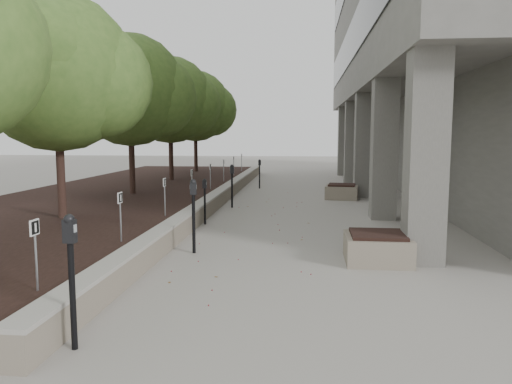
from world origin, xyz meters
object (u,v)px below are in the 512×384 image
at_px(parking_meter_3, 205,202).
at_px(planter_front, 377,247).
at_px(crabapple_tree_2, 58,106).
at_px(crabapple_tree_4, 170,118).
at_px(parking_meter_1, 72,283).
at_px(crabapple_tree_5, 195,121).
at_px(parking_meter_4, 232,186).
at_px(planter_back, 342,191).
at_px(parking_meter_5, 260,174).
at_px(crabapple_tree_3, 131,114).
at_px(parking_meter_2, 194,216).

height_order(parking_meter_3, planter_front, parking_meter_3).
distance_m(crabapple_tree_2, crabapple_tree_4, 10.00).
bearing_deg(parking_meter_1, crabapple_tree_5, 102.96).
xyz_separation_m(parking_meter_4, planter_back, (3.81, 2.68, -0.45)).
height_order(parking_meter_1, parking_meter_4, parking_meter_1).
relative_size(parking_meter_4, parking_meter_5, 1.10).
relative_size(crabapple_tree_2, parking_meter_5, 4.14).
bearing_deg(crabapple_tree_3, crabapple_tree_4, 90.00).
distance_m(crabapple_tree_3, parking_meter_5, 7.16).
bearing_deg(crabapple_tree_2, parking_meter_5, 69.48).
xyz_separation_m(parking_meter_4, parking_meter_5, (0.38, 5.80, -0.07)).
xyz_separation_m(parking_meter_3, planter_back, (4.09, 5.78, -0.35)).
distance_m(crabapple_tree_3, parking_meter_4, 4.28).
xyz_separation_m(crabapple_tree_3, crabapple_tree_4, (0.00, 5.00, 0.00)).
distance_m(crabapple_tree_3, parking_meter_2, 7.97).
xyz_separation_m(crabapple_tree_3, crabapple_tree_5, (0.00, 10.00, 0.00)).
xyz_separation_m(crabapple_tree_2, parking_meter_4, (3.53, 4.66, -2.40)).
xyz_separation_m(crabapple_tree_5, planter_front, (7.36, -17.00, -2.84)).
xyz_separation_m(crabapple_tree_5, parking_meter_5, (3.92, -4.54, -2.46)).
bearing_deg(parking_meter_4, crabapple_tree_3, 159.18).
bearing_deg(parking_meter_5, crabapple_tree_5, 119.71).
bearing_deg(crabapple_tree_5, parking_meter_2, -77.55).
bearing_deg(crabapple_tree_4, parking_meter_4, -56.51).
distance_m(parking_meter_1, planter_front, 5.92).
bearing_deg(crabapple_tree_4, crabapple_tree_3, -90.00).
distance_m(crabapple_tree_3, parking_meter_1, 12.03).
xyz_separation_m(parking_meter_5, planter_back, (3.43, -3.12, -0.38)).
relative_size(parking_meter_3, parking_meter_5, 0.95).
height_order(crabapple_tree_4, parking_meter_3, crabapple_tree_4).
bearing_deg(planter_front, planter_back, 90.11).
distance_m(parking_meter_2, parking_meter_5, 12.13).
bearing_deg(crabapple_tree_2, crabapple_tree_4, 90.00).
distance_m(crabapple_tree_4, parking_meter_2, 12.45).
distance_m(parking_meter_3, planter_back, 7.09).
relative_size(parking_meter_2, parking_meter_3, 1.23).
bearing_deg(planter_front, parking_meter_5, 105.46).
relative_size(parking_meter_2, parking_meter_5, 1.17).
bearing_deg(parking_meter_3, crabapple_tree_2, -150.51).
bearing_deg(parking_meter_5, parking_meter_2, -102.20).
bearing_deg(parking_meter_4, parking_meter_2, -103.99).
bearing_deg(parking_meter_3, crabapple_tree_5, 107.42).
bearing_deg(planter_front, parking_meter_3, 139.10).
relative_size(crabapple_tree_2, crabapple_tree_4, 1.00).
bearing_deg(crabapple_tree_4, planter_front, -58.47).
distance_m(crabapple_tree_4, parking_meter_3, 9.38).
height_order(parking_meter_5, planter_back, parking_meter_5).
xyz_separation_m(parking_meter_1, parking_meter_2, (0.34, 4.66, -0.02)).
xyz_separation_m(crabapple_tree_3, parking_meter_1, (3.34, -11.32, -2.33)).
bearing_deg(crabapple_tree_4, parking_meter_3, -68.94).
relative_size(crabapple_tree_5, parking_meter_5, 4.14).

